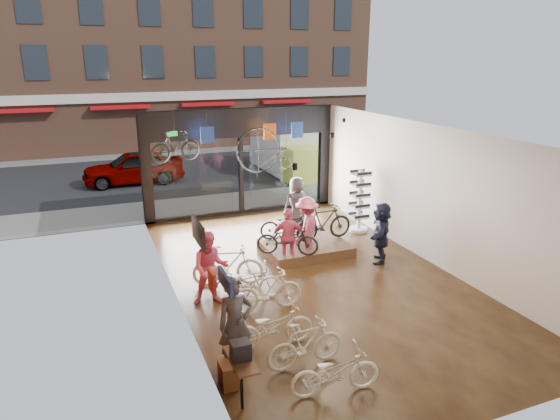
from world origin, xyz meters
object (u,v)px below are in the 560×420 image
customer_3 (306,228)px  floor_bike_3 (267,291)px  floor_bike_2 (272,327)px  floor_bike_5 (228,265)px  customer_4 (297,204)px  display_bike_mid (324,222)px  sunglasses_rack (359,201)px  customer_1 (210,268)px  display_bike_left (288,239)px  street_car (133,167)px  penny_farthing (267,151)px  display_bike_right (288,224)px  floor_bike_4 (248,282)px  box_truck (291,150)px  display_platform (305,248)px  customer_5 (381,232)px  customer_0 (235,324)px  hung_bike (175,146)px  floor_bike_0 (335,372)px  floor_bike_1 (306,344)px  customer_2 (289,237)px

customer_3 → floor_bike_3: bearing=8.2°
floor_bike_2 → floor_bike_5: size_ratio=0.95×
floor_bike_3 → customer_4: bearing=-28.5°
display_bike_mid → sunglasses_rack: (1.79, 1.03, 0.19)m
customer_1 → customer_3: 3.59m
floor_bike_3 → display_bike_left: (1.44, 2.25, 0.24)m
street_car → penny_farthing: 8.49m
sunglasses_rack → display_bike_left: bearing=-158.1°
display_bike_right → penny_farthing: size_ratio=0.89×
display_bike_right → customer_4: bearing=-20.1°
floor_bike_4 → display_bike_left: (1.65, 1.52, 0.32)m
box_truck → display_platform: (-3.56, -9.48, -1.04)m
floor_bike_2 → customer_5: size_ratio=0.98×
display_bike_mid → display_bike_right: size_ratio=1.07×
customer_0 → display_bike_left: bearing=51.1°
floor_bike_5 → display_platform: floor_bike_5 is taller
box_truck → customer_5: bearing=-99.8°
box_truck → customer_3: (-3.70, -9.84, -0.29)m
floor_bike_2 → hung_bike: hung_bike is taller
floor_bike_0 → floor_bike_1: bearing=15.9°
street_car → floor_bike_1: bearing=5.1°
display_bike_mid → penny_farthing: 3.45m
display_bike_right → hung_bike: hung_bike is taller
penny_farthing → hung_bike: 3.14m
display_bike_left → customer_2: bearing=-40.6°
box_truck → customer_3: size_ratio=3.36×
customer_0 → sunglasses_rack: bearing=39.0°
hung_bike → penny_farthing: bearing=-97.8°
box_truck → customer_4: size_ratio=3.36×
street_car → display_bike_left: 11.45m
display_platform → display_bike_right: bearing=118.7°
floor_bike_2 → display_bike_right: (2.35, 4.83, 0.30)m
customer_1 → customer_4: size_ratio=0.98×
box_truck → display_bike_left: 10.99m
customer_5 → floor_bike_1: bearing=-11.7°
sunglasses_rack → hung_bike: size_ratio=1.30×
floor_bike_1 → display_bike_left: bearing=-20.6°
street_car → customer_3: bearing=18.2°
floor_bike_5 → customer_4: bearing=-30.4°
customer_5 → sunglasses_rack: 2.55m
street_car → customer_0: 15.14m
display_bike_left → display_bike_right: size_ratio=1.01×
floor_bike_5 → display_bike_left: (1.88, 0.65, 0.21)m
floor_bike_1 → customer_0: size_ratio=0.84×
display_bike_left → display_platform: bearing=-24.8°
sunglasses_rack → floor_bike_5: bearing=-161.2°
customer_2 → penny_farthing: size_ratio=0.85×
floor_bike_0 → display_platform: (2.18, 5.98, -0.27)m
floor_bike_1 → floor_bike_2: bearing=20.6°
box_truck → customer_0: size_ratio=3.32×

